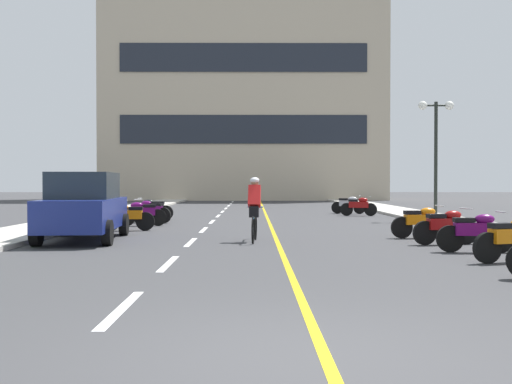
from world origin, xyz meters
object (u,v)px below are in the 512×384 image
Objects in this scene: motorcycle_8 at (150,211)px; motorcycle_9 at (153,209)px; motorcycle_3 at (476,231)px; motorcycle_5 at (421,221)px; street_lamp_mid at (436,132)px; motorcycle_6 at (128,216)px; parked_car_near at (84,206)px; motorcycle_2 at (512,238)px; motorcycle_7 at (142,213)px; motorcycle_11 at (349,204)px; cyclist_rider at (254,208)px; motorcycle_4 at (446,226)px; motorcycle_10 at (359,206)px.

motorcycle_8 is 1.85m from motorcycle_9.
motorcycle_9 is at bearing 128.59° from motorcycle_3.
motorcycle_5 and motorcycle_8 have the same top height.
street_lamp_mid is 2.81× the size of motorcycle_9.
parked_car_near is at bearing -98.87° from motorcycle_6.
motorcycle_3 is (-2.61, -11.17, -3.18)m from street_lamp_mid.
motorcycle_2 is at bearing -39.77° from motorcycle_6.
motorcycle_7 is 12.00m from motorcycle_11.
street_lamp_mid is at bearing 49.30° from cyclist_rider.
motorcycle_2 is 13.14m from motorcycle_7.
motorcycle_5 is at bearing -28.09° from motorcycle_7.
motorcycle_5 is at bearing -90.39° from motorcycle_11.
motorcycle_4 is at bearing -6.96° from parked_car_near.
motorcycle_8 is at bearing 128.65° from motorcycle_2.
motorcycle_2 and motorcycle_10 have the same top height.
motorcycle_9 is at bearing 132.57° from motorcycle_4.
street_lamp_mid is 8.90m from motorcycle_5.
motorcycle_5 and motorcycle_10 have the same top height.
parked_car_near is 9.25m from motorcycle_5.
street_lamp_mid is 2.90× the size of motorcycle_11.
motorcycle_5 is at bearing 11.12° from cyclist_rider.
parked_car_near is 2.55× the size of motorcycle_10.
cyclist_rider is (-4.98, 4.06, 0.41)m from motorcycle_2.
motorcycle_11 is 14.56m from cyclist_rider.
motorcycle_10 is 1.02× the size of motorcycle_11.
motorcycle_7 is at bearing 144.13° from motorcycle_4.
motorcycle_8 is at bearing 89.23° from motorcycle_7.
motorcycle_9 is at bearing 93.54° from motorcycle_7.
parked_car_near reaches higher than motorcycle_11.
motorcycle_11 is at bearing 49.40° from motorcycle_6.
motorcycle_7 is 1.03× the size of motorcycle_8.
motorcycle_9 is at bearing 137.74° from motorcycle_5.
motorcycle_2 and motorcycle_5 have the same top height.
parked_car_near is 2.59× the size of motorcycle_2.
motorcycle_6 is 1.03× the size of motorcycle_11.
cyclist_rider reaches higher than motorcycle_11.
motorcycle_5 is (-2.85, -7.81, -3.18)m from street_lamp_mid.
motorcycle_7 is (-8.77, 6.34, 0.00)m from motorcycle_4.
parked_car_near reaches higher than motorcycle_9.
street_lamp_mid is 12.02m from motorcycle_8.
motorcycle_7 is 1.60m from motorcycle_8.
street_lamp_mid is 12.35m from motorcycle_7.
motorcycle_2 is (-2.52, -12.79, -3.18)m from street_lamp_mid.
motorcycle_4 is 1.00× the size of motorcycle_7.
motorcycle_2 is at bearing -101.16° from street_lamp_mid.
street_lamp_mid is 2.71× the size of cyclist_rider.
motorcycle_7 is 0.96× the size of cyclist_rider.
motorcycle_5 is 9.80m from motorcycle_7.
motorcycle_11 is (8.74, 8.22, 0.00)m from motorcycle_7.
motorcycle_10 is (9.47, 11.55, -0.44)m from parked_car_near.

